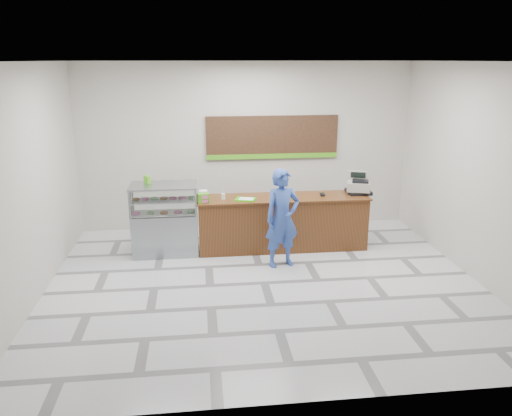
{
  "coord_description": "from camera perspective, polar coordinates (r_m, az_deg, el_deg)",
  "views": [
    {
      "loc": [
        -1.0,
        -7.43,
        3.53
      ],
      "look_at": [
        -0.04,
        0.9,
        1.02
      ],
      "focal_mm": 35.0,
      "sensor_mm": 36.0,
      "label": 1
    }
  ],
  "objects": [
    {
      "name": "menu_board",
      "position": [
        10.63,
        1.88,
        8.0
      ],
      "size": [
        2.8,
        0.06,
        0.9
      ],
      "color": "black",
      "rests_on": "back_wall"
    },
    {
      "name": "promo_box",
      "position": [
        9.08,
        -6.04,
        1.15
      ],
      "size": [
        0.21,
        0.16,
        0.18
      ],
      "primitive_type": "cube",
      "rotation": [
        0.0,
        0.0,
        0.13
      ],
      "color": "#4DA719",
      "rests_on": "sales_counter"
    },
    {
      "name": "donut_decal",
      "position": [
        9.36,
        3.41,
        1.14
      ],
      "size": [
        0.15,
        0.15,
        0.0
      ],
      "primitive_type": "cylinder",
      "color": "#D85894",
      "rests_on": "sales_counter"
    },
    {
      "name": "green_cup_left",
      "position": [
        9.41,
        -12.18,
        3.17
      ],
      "size": [
        0.09,
        0.09,
        0.13
      ],
      "primitive_type": "cylinder",
      "color": "#4DA719",
      "rests_on": "display_case"
    },
    {
      "name": "green_cup_right",
      "position": [
        9.48,
        -12.46,
        3.27
      ],
      "size": [
        0.09,
        0.09,
        0.14
      ],
      "primitive_type": "cylinder",
      "color": "#4DA719",
      "rests_on": "display_case"
    },
    {
      "name": "serving_tray",
      "position": [
        9.24,
        -1.22,
        1.01
      ],
      "size": [
        0.43,
        0.36,
        0.02
      ],
      "rotation": [
        0.0,
        0.0,
        -0.32
      ],
      "color": "#2ABC05",
      "rests_on": "sales_counter"
    },
    {
      "name": "card_terminal",
      "position": [
        9.61,
        7.6,
        1.54
      ],
      "size": [
        0.1,
        0.17,
        0.04
      ],
      "primitive_type": "cube",
      "rotation": [
        0.0,
        0.0,
        -0.1
      ],
      "color": "black",
      "rests_on": "sales_counter"
    },
    {
      "name": "napkin_box",
      "position": [
        9.44,
        -6.07,
        1.62
      ],
      "size": [
        0.16,
        0.16,
        0.13
      ],
      "primitive_type": "cube",
      "rotation": [
        0.0,
        0.0,
        0.03
      ],
      "color": "white",
      "rests_on": "sales_counter"
    },
    {
      "name": "sales_counter",
      "position": [
        9.6,
        3.03,
        -1.67
      ],
      "size": [
        3.26,
        0.76,
        1.03
      ],
      "color": "brown",
      "rests_on": "floor"
    },
    {
      "name": "display_case",
      "position": [
        9.45,
        -10.35,
        -1.21
      ],
      "size": [
        1.22,
        0.72,
        1.33
      ],
      "color": "gray",
      "rests_on": "floor"
    },
    {
      "name": "floor",
      "position": [
        8.29,
        0.98,
        -8.56
      ],
      "size": [
        7.0,
        7.0,
        0.0
      ],
      "primitive_type": "plane",
      "color": "silver",
      "rests_on": "ground"
    },
    {
      "name": "back_wall",
      "position": [
        10.63,
        -1.11,
        7.01
      ],
      "size": [
        7.0,
        0.0,
        7.0
      ],
      "primitive_type": "plane",
      "rotation": [
        1.57,
        0.0,
        0.0
      ],
      "color": "beige",
      "rests_on": "floor"
    },
    {
      "name": "customer",
      "position": [
        8.68,
        3.01,
        -1.19
      ],
      "size": [
        0.73,
        0.58,
        1.75
      ],
      "primitive_type": "imported",
      "rotation": [
        0.0,
        0.0,
        0.28
      ],
      "color": "#2F4DA2",
      "rests_on": "floor"
    },
    {
      "name": "cash_register",
      "position": [
        9.86,
        11.63,
        2.55
      ],
      "size": [
        0.56,
        0.57,
        0.41
      ],
      "rotation": [
        0.0,
        0.0,
        -0.32
      ],
      "color": "black",
      "rests_on": "sales_counter"
    },
    {
      "name": "ceiling",
      "position": [
        7.5,
        1.11,
        16.42
      ],
      "size": [
        7.0,
        7.0,
        0.0
      ],
      "primitive_type": "plane",
      "rotation": [
        3.14,
        0.0,
        0.0
      ],
      "color": "silver",
      "rests_on": "back_wall"
    },
    {
      "name": "straw_cup",
      "position": [
        9.27,
        -3.76,
        1.32
      ],
      "size": [
        0.07,
        0.07,
        0.11
      ],
      "primitive_type": "cylinder",
      "color": "silver",
      "rests_on": "sales_counter"
    }
  ]
}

